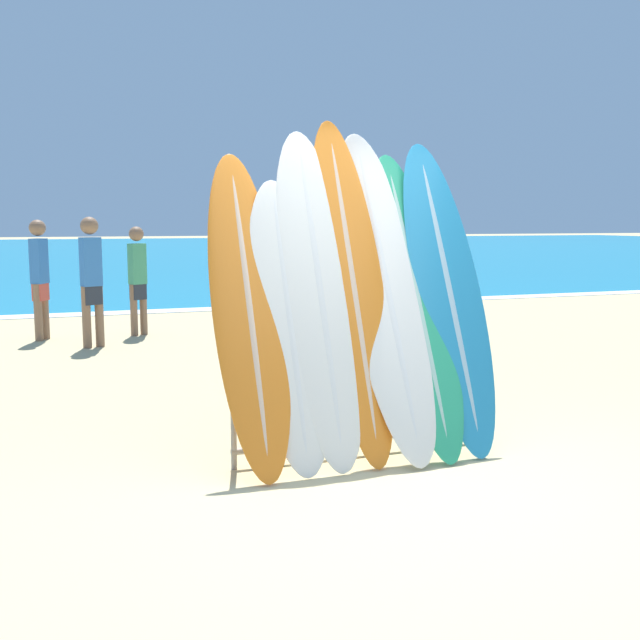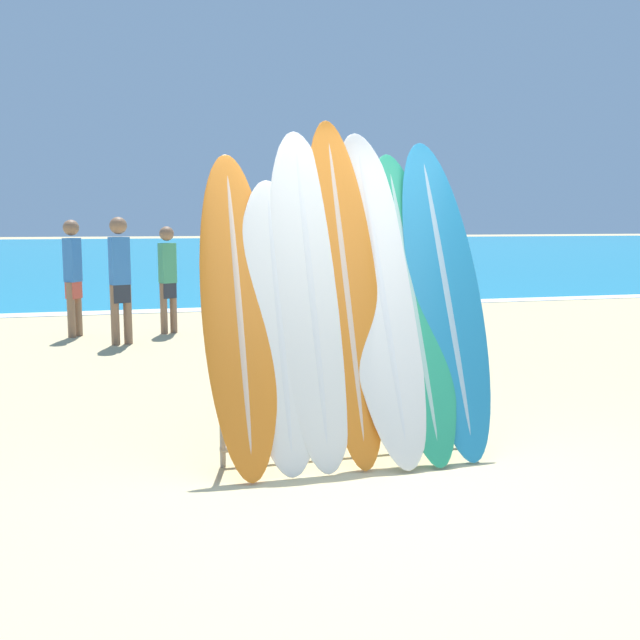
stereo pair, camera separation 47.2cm
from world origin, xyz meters
name	(u,v)px [view 2 (the right image)]	position (x,y,z in m)	size (l,w,h in m)	color
ground_plane	(389,491)	(0.00, 0.00, 0.00)	(160.00, 160.00, 0.00)	tan
ocean_water	(143,251)	(0.00, 39.19, 0.00)	(120.00, 60.00, 0.01)	teal
surfboard_rack	(350,392)	(-0.03, 0.73, 0.47)	(1.86, 0.04, 0.86)	gray
surfboard_slot_0	(238,308)	(-0.80, 0.81, 1.08)	(0.50, 1.05, 2.16)	orange
surfboard_slot_1	(279,321)	(-0.53, 0.76, 0.99)	(0.54, 0.88, 1.97)	silver
surfboard_slot_2	(310,293)	(-0.29, 0.83, 1.17)	(0.56, 1.05, 2.34)	silver
surfboard_slot_3	(345,285)	(-0.03, 0.86, 1.22)	(0.49, 1.08, 2.44)	orange
surfboard_slot_4	(380,289)	(0.24, 0.87, 1.18)	(0.60, 1.29, 2.37)	silver
surfboard_slot_5	(412,300)	(0.47, 0.84, 1.10)	(0.52, 1.19, 2.20)	#289E70
surfboard_slot_6	(445,293)	(0.74, 0.85, 1.15)	(0.56, 1.12, 2.29)	teal
person_near_water	(120,275)	(-1.54, 6.20, 0.94)	(0.29, 0.23, 1.72)	#846047
person_mid_beach	(168,275)	(-0.85, 7.08, 0.87)	(0.27, 0.24, 1.59)	#846047
person_far_left	(362,289)	(1.07, 3.74, 0.91)	(0.28, 0.28, 1.67)	beige
person_far_right	(73,273)	(-2.19, 7.10, 0.92)	(0.26, 0.29, 1.69)	#846047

